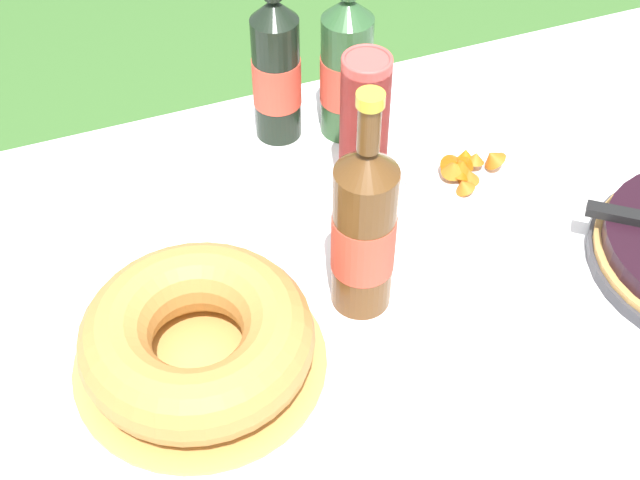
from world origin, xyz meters
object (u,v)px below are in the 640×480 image
(cider_bottle_amber, at_px, (364,230))
(cup_stack, at_px, (364,131))
(juice_bottle_red, at_px, (276,69))
(cider_bottle_green, at_px, (346,67))
(bundt_cake, at_px, (197,340))
(snack_plate_left, at_px, (462,172))

(cider_bottle_amber, bearing_deg, cup_stack, 67.21)
(cup_stack, height_order, juice_bottle_red, juice_bottle_red)
(cider_bottle_green, bearing_deg, bundt_cake, -132.93)
(bundt_cake, xyz_separation_m, cider_bottle_amber, (0.24, 0.03, 0.09))
(cup_stack, relative_size, cider_bottle_green, 0.77)
(cup_stack, bearing_deg, cider_bottle_amber, -112.79)
(bundt_cake, relative_size, juice_bottle_red, 0.99)
(bundt_cake, height_order, cider_bottle_green, cider_bottle_green)
(cup_stack, bearing_deg, bundt_cake, -145.03)
(cider_bottle_amber, height_order, snack_plate_left, cider_bottle_amber)
(cider_bottle_green, height_order, cider_bottle_amber, cider_bottle_amber)
(bundt_cake, relative_size, snack_plate_left, 1.71)
(cup_stack, distance_m, cider_bottle_amber, 0.21)
(cider_bottle_green, xyz_separation_m, snack_plate_left, (0.13, -0.18, -0.11))
(juice_bottle_red, bearing_deg, bundt_cake, -121.06)
(bundt_cake, height_order, cup_stack, cup_stack)
(juice_bottle_red, bearing_deg, snack_plate_left, -42.37)
(juice_bottle_red, bearing_deg, cider_bottle_green, -16.08)
(cup_stack, distance_m, cider_bottle_green, 0.16)
(cup_stack, xyz_separation_m, juice_bottle_red, (-0.07, 0.19, 0.00))
(cider_bottle_amber, xyz_separation_m, juice_bottle_red, (0.01, 0.39, -0.01))
(bundt_cake, height_order, cider_bottle_amber, cider_bottle_amber)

